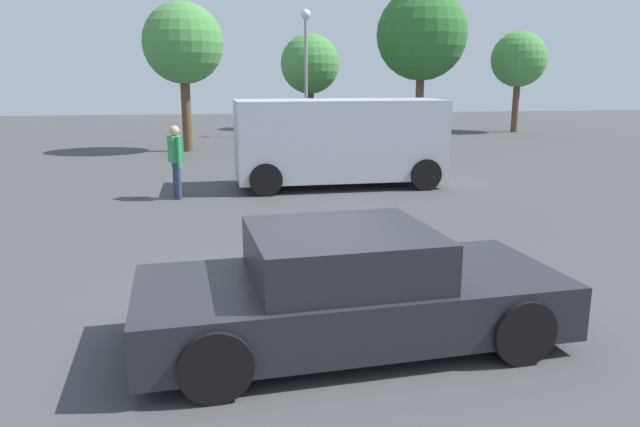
% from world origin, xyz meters
% --- Properties ---
extents(ground_plane, '(80.00, 80.00, 0.00)m').
position_xyz_m(ground_plane, '(0.00, 0.00, 0.00)').
color(ground_plane, '#424244').
extents(sedan_foreground, '(4.40, 2.19, 1.19)m').
position_xyz_m(sedan_foreground, '(0.27, -0.27, 0.56)').
color(sedan_foreground, '#232328').
rests_on(sedan_foreground, ground_plane).
extents(van_white, '(5.12, 2.30, 2.14)m').
position_xyz_m(van_white, '(1.88, 8.65, 1.16)').
color(van_white, '#B2B7C1').
rests_on(van_white, ground_plane).
extents(pedestrian, '(0.37, 0.54, 1.64)m').
position_xyz_m(pedestrian, '(-2.01, 7.61, 0.97)').
color(pedestrian, navy).
rests_on(pedestrian, ground_plane).
extents(light_post_mid, '(0.44, 0.44, 5.61)m').
position_xyz_m(light_post_mid, '(2.79, 21.43, 3.88)').
color(light_post_mid, gray).
rests_on(light_post_mid, ground_plane).
extents(tree_back_left, '(2.68, 2.68, 4.89)m').
position_xyz_m(tree_back_left, '(13.43, 22.27, 3.52)').
color(tree_back_left, brown).
rests_on(tree_back_left, ground_plane).
extents(tree_back_center, '(4.31, 4.31, 6.82)m').
position_xyz_m(tree_back_center, '(8.51, 22.48, 4.65)').
color(tree_back_center, brown).
rests_on(tree_back_center, ground_plane).
extents(tree_back_right, '(2.87, 2.87, 5.31)m').
position_xyz_m(tree_back_right, '(-2.28, 16.65, 3.84)').
color(tree_back_right, brown).
rests_on(tree_back_right, ground_plane).
extents(tree_far_right, '(3.06, 3.06, 4.89)m').
position_xyz_m(tree_far_right, '(3.58, 25.67, 3.34)').
color(tree_far_right, brown).
rests_on(tree_far_right, ground_plane).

